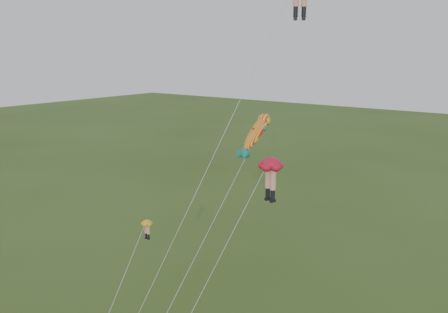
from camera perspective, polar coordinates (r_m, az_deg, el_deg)
The scene contains 3 objects.
legs_kite_red_mid at distance 30.10m, azimuth 5.20°, elevation -1.54°, with size 4.53×9.20×14.03m.
legs_kite_yellow at distance 35.14m, azimuth -9.27°, elevation -8.75°, with size 0.85×6.83×8.83m.
fish_kite at distance 32.17m, azimuth 3.67°, elevation 2.67°, with size 4.42×9.52×16.54m.
Camera 1 is at (20.13, -19.64, 20.41)m, focal length 40.00 mm.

